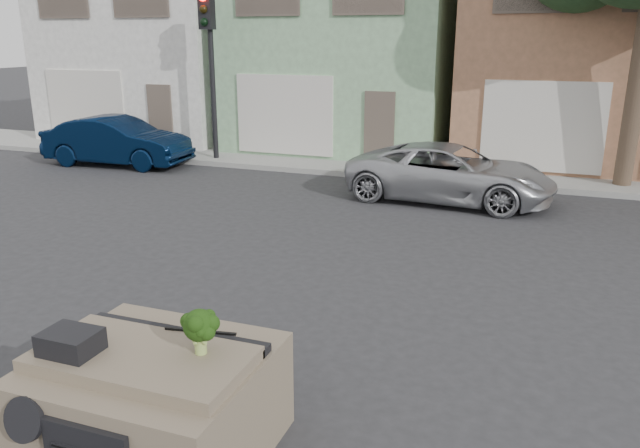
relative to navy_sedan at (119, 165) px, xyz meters
The scene contains 12 objects.
ground_plane 12.21m from the navy_sedan, 42.09° to the right, with size 120.00×120.00×0.00m, color #303033.
sidewalk 9.35m from the navy_sedan, 14.32° to the left, with size 40.00×3.00×0.15m, color gray.
townhouse_white 7.61m from the navy_sedan, 107.05° to the left, with size 7.20×8.20×7.55m, color silver.
townhouse_mint 9.22m from the navy_sedan, 48.61° to the left, with size 7.20×8.20×7.55m, color #8CBA8B.
townhouse_tan 14.99m from the navy_sedan, 25.80° to the left, with size 7.20×8.20×7.55m, color #9F6C4D.
navy_sedan is the anchor object (origin of this frame).
silver_pickup 10.14m from the navy_sedan, ahead, with size 2.22×4.82×1.34m, color #ADAEB4.
traffic_signal 3.85m from the navy_sedan, 27.14° to the left, with size 0.40×0.40×5.10m, color black.
car_dashboard 14.41m from the navy_sedan, 50.98° to the right, with size 2.00×1.80×1.12m, color #756652.
instrument_hump 14.37m from the navy_sedan, 53.67° to the right, with size 0.48×0.38×0.20m, color black.
wiper_arm 14.33m from the navy_sedan, 49.15° to the right, with size 0.70×0.03×0.02m, color black.
broccoli 14.75m from the navy_sedan, 49.41° to the right, with size 0.34×0.34×0.42m, color black.
Camera 1 is at (3.18, -7.20, 3.79)m, focal length 35.00 mm.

